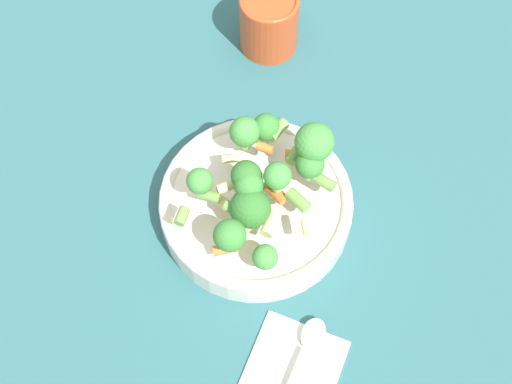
# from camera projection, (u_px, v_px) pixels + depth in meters

# --- Properties ---
(ground_plane) EXTENTS (3.00, 3.00, 0.00)m
(ground_plane) POSITION_uv_depth(u_px,v_px,m) (256.00, 214.00, 0.84)
(ground_plane) COLOR #2D6066
(bowl) EXTENTS (0.22, 0.22, 0.04)m
(bowl) POSITION_uv_depth(u_px,v_px,m) (256.00, 205.00, 0.82)
(bowl) COLOR silver
(bowl) RESTS_ON ground_plane
(pasta_salad) EXTENTS (0.18, 0.18, 0.09)m
(pasta_salad) POSITION_uv_depth(u_px,v_px,m) (264.00, 179.00, 0.76)
(pasta_salad) COLOR #8CB766
(pasta_salad) RESTS_ON bowl
(cup) EXTENTS (0.08, 0.08, 0.08)m
(cup) POSITION_uv_depth(u_px,v_px,m) (269.00, 21.00, 0.92)
(cup) COLOR #CC4C23
(cup) RESTS_ON ground_plane
(spoon) EXTENTS (0.09, 0.15, 0.01)m
(spoon) POSITION_uv_depth(u_px,v_px,m) (302.00, 361.00, 0.75)
(spoon) COLOR silver
(spoon) RESTS_ON napkin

